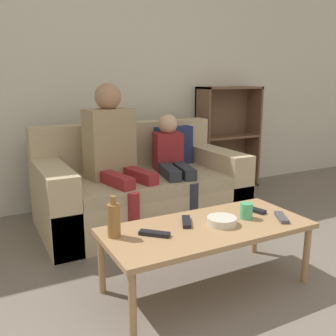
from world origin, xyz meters
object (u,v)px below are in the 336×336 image
Objects in this scene: tv_remote_3 at (186,222)px; bottle at (114,220)px; bookshelf at (223,147)px; person_adult at (115,147)px; tv_remote_1 at (154,234)px; couch at (140,190)px; cup_near at (246,211)px; tv_remote_2 at (282,217)px; snack_bowl at (222,221)px; tv_remote_0 at (253,209)px; person_child at (173,162)px; coffee_table at (207,231)px.

bottle reaches higher than tv_remote_3.
bookshelf is at bearing 40.95° from bottle.
person_adult reaches higher than tv_remote_1.
cup_near is at bearing -81.70° from couch.
cup_near is at bearing 177.61° from tv_remote_2.
snack_bowl is (-0.37, 0.10, 0.01)m from tv_remote_2.
snack_bowl reaches higher than tv_remote_2.
tv_remote_0 is at bearing -41.71° from tv_remote_1.
person_child is at bearing -18.77° from person_adult.
coffee_table is 5.34× the size of bottle.
person_child is (-1.02, -0.68, 0.06)m from bookshelf.
coffee_table is 6.90× the size of tv_remote_0.
tv_remote_2 is (0.06, -0.19, 0.00)m from tv_remote_0.
person_child reaches higher than cup_near.
tv_remote_1 and tv_remote_3 have the same top height.
couch is 1.49× the size of bookshelf.
bottle is (-0.99, 0.22, 0.09)m from tv_remote_2.
couch reaches higher than bottle.
person_child is 5.40× the size of tv_remote_2.
person_adult is (-0.25, -0.08, 0.41)m from couch.
bottle is (-0.38, -1.02, -0.20)m from person_adult.
couch is at bearing 89.31° from snack_bowl.
tv_remote_3 is at bearing 162.87° from tv_remote_0.
person_adult reaches higher than couch.
cup_near reaches higher than snack_bowl.
person_child is (0.50, -0.06, -0.16)m from person_adult.
tv_remote_2 reaches higher than coffee_table.
person_adult is 1.16m from tv_remote_1.
bottle is (-0.44, 0.02, 0.09)m from tv_remote_3.
person_child is 1.00m from tv_remote_0.
bookshelf is 1.66m from person_adult.
person_adult is at bearing 102.33° from tv_remote_0.
couch reaches higher than coffee_table.
couch reaches higher than tv_remote_3.
bookshelf is 0.94× the size of coffee_table.
snack_bowl is (0.08, -0.02, 0.06)m from coffee_table.
bookshelf reaches higher than tv_remote_0.
bottle is at bearing 168.25° from snack_bowl.
tv_remote_1 is (-1.70, -1.73, -0.07)m from bookshelf.
couch is 1.43× the size of person_adult.
tv_remote_0 is (0.30, -1.13, 0.12)m from couch.
tv_remote_2 is at bearing -14.34° from snack_bowl.
person_child is 1.30m from bottle.
bookshelf is 1.93m from tv_remote_0.
tv_remote_0 and tv_remote_3 have the same top height.
bookshelf is 0.96× the size of person_adult.
bottle is (-0.62, 0.13, 0.07)m from snack_bowl.
tv_remote_3 is at bearing -29.75° from tv_remote_1.
tv_remote_2 is (0.18, -0.11, -0.04)m from cup_near.
cup_near is at bearing -1.50° from coffee_table.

